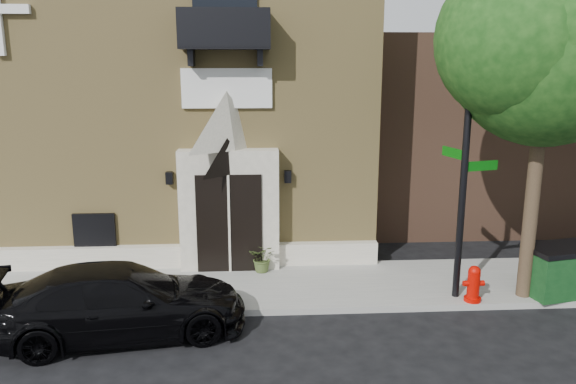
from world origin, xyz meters
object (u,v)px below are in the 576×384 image
black_sedan (121,301)px  dumpster (563,270)px  street_sign (464,170)px  fire_hydrant (474,284)px

black_sedan → dumpster: (10.08, 1.21, 0.01)m
dumpster → black_sedan: bearing=175.0°
street_sign → dumpster: bearing=-15.2°
black_sedan → street_sign: 7.99m
dumpster → fire_hydrant: bearing=176.0°
fire_hydrant → dumpster: dumpster is taller
black_sedan → dumpster: 10.15m
fire_hydrant → dumpster: (2.28, 0.31, 0.18)m
street_sign → dumpster: 3.53m
street_sign → fire_hydrant: (0.28, -0.33, -2.60)m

